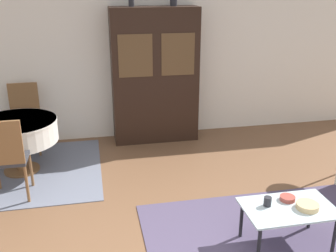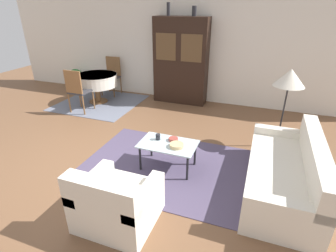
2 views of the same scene
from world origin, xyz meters
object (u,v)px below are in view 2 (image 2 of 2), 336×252
dining_table (96,80)px  dining_chair_near (77,89)px  coffee_table (168,146)px  potted_plant (76,79)px  armchair (116,203)px  cup (158,137)px  display_cabinet (181,61)px  vase_tall (168,9)px  bowl (177,145)px  bowl_small (173,139)px  couch (286,174)px  dining_chair_far (112,74)px  vase_short (194,11)px  floor_lamp (290,80)px

dining_table → dining_chair_near: (-0.00, -0.77, 0.00)m
coffee_table → potted_plant: bearing=144.2°
dining_table → armchair: bearing=-53.2°
dining_table → cup: 3.43m
armchair → cup: armchair is taller
display_cabinet → vase_tall: 1.27m
bowl → cup: bearing=161.1°
bowl_small → dining_table: bearing=143.6°
dining_chair_near → potted_plant: (-1.20, 1.44, -0.24)m
dining_table → bowl_small: (2.89, -2.13, -0.13)m
couch → armchair: size_ratio=2.30×
dining_chair_near → dining_chair_far: size_ratio=1.00×
coffee_table → bowl: size_ratio=4.13×
vase_short → potted_plant: 4.03m
coffee_table → dining_chair_far: (-2.84, 3.02, 0.20)m
display_cabinet → vase_short: size_ratio=9.48×
vase_tall → floor_lamp: bearing=-31.4°
couch → armchair: couch is taller
bowl → potted_plant: potted_plant is taller
bowl → floor_lamp: bearing=43.5°
cup → bowl: bearing=-18.9°
bowl_small → floor_lamp: bearing=37.6°
potted_plant → display_cabinet: bearing=3.0°
display_cabinet → dining_chair_far: (-2.05, -0.06, -0.48)m
bowl → bowl_small: 0.21m
display_cabinet → coffee_table: bearing=-75.5°
dining_chair_near → potted_plant: 1.89m
potted_plant → bowl: bearing=-35.3°
dining_chair_far → vase_short: 2.88m
vase_tall → vase_short: bearing=0.0°
dining_table → dining_chair_near: bearing=-90.0°
couch → dining_table: (-4.59, 2.23, 0.31)m
couch → cup: (-1.94, 0.05, 0.20)m
armchair → dining_chair_near: size_ratio=0.85×
floor_lamp → bowl_small: (-1.62, -1.25, -0.81)m
vase_tall → couch: bearing=-46.8°
vase_tall → vase_short: size_ratio=1.33×
bowl → potted_plant: size_ratio=0.34×
dining_chair_near → potted_plant: dining_chair_near is taller
couch → vase_short: size_ratio=9.00×
dining_chair_near → bowl_small: (2.89, -1.36, -0.13)m
armchair → vase_short: (-0.33, 4.41, 1.96)m
floor_lamp → vase_tall: (-2.81, 1.71, 1.03)m
coffee_table → vase_tall: vase_tall is taller
dining_table → vase_short: bearing=19.6°
display_cabinet → dining_table: display_cabinet is taller
dining_chair_near → cup: bearing=-28.2°
bowl → potted_plant: bearing=144.7°
dining_table → potted_plant: 1.39m
bowl_small → couch: bearing=-3.5°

